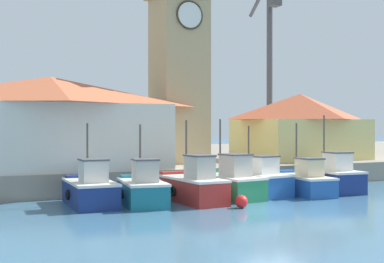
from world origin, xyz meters
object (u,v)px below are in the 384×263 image
(warehouse_right, at_px, (300,126))
(mooring_buoy, at_px, (241,202))
(fishing_boat_far_left, at_px, (90,190))
(fishing_boat_center, at_px, (255,181))
(fishing_boat_mid_right, at_px, (302,182))
(fishing_boat_mid_left, at_px, (227,183))
(fishing_boat_left_outer, at_px, (142,189))
(fishing_boat_left_inner, at_px, (192,186))
(port_crane_near, at_px, (269,86))
(clock_tower, at_px, (179,53))
(fishing_boat_right_inner, at_px, (330,178))
(warehouse_left, at_px, (51,122))

(warehouse_right, xyz_separation_m, mooring_buoy, (-12.38, -11.93, -3.58))
(fishing_boat_far_left, xyz_separation_m, fishing_boat_center, (9.22, -0.16, 0.00))
(fishing_boat_mid_right, bearing_deg, fishing_boat_mid_left, 174.43)
(fishing_boat_left_outer, xyz_separation_m, warehouse_right, (16.20, 9.01, 3.11))
(fishing_boat_left_inner, relative_size, port_crane_near, 0.29)
(fishing_boat_left_outer, distance_m, port_crane_near, 26.90)
(fishing_boat_mid_right, xyz_separation_m, clock_tower, (-3.44, 9.16, 8.16))
(mooring_buoy, bearing_deg, fishing_boat_right_inner, 21.90)
(fishing_boat_left_outer, relative_size, fishing_boat_right_inner, 0.96)
(fishing_boat_left_inner, relative_size, warehouse_left, 0.37)
(port_crane_near, relative_size, mooring_buoy, 27.35)
(fishing_boat_mid_right, bearing_deg, warehouse_right, 53.55)
(fishing_boat_right_inner, xyz_separation_m, warehouse_right, (4.44, 8.73, 3.06))
(mooring_buoy, bearing_deg, fishing_boat_left_outer, 142.61)
(fishing_boat_far_left, xyz_separation_m, port_crane_near, (21.51, 16.78, 6.81))
(warehouse_left, xyz_separation_m, mooring_buoy, (6.82, -10.15, -3.76))
(fishing_boat_mid_right, distance_m, mooring_buoy, 6.33)
(fishing_boat_center, distance_m, warehouse_right, 12.89)
(fishing_boat_left_outer, height_order, clock_tower, clock_tower)
(port_crane_near, bearing_deg, fishing_boat_right_inner, -113.09)
(clock_tower, bearing_deg, fishing_boat_center, -84.35)
(fishing_boat_far_left, distance_m, fishing_boat_left_inner, 5.06)
(mooring_buoy, bearing_deg, fishing_boat_far_left, 148.68)
(mooring_buoy, bearing_deg, warehouse_left, 123.88)
(fishing_boat_mid_right, relative_size, mooring_buoy, 7.79)
(warehouse_left, distance_m, port_crane_near, 24.72)
(fishing_boat_center, bearing_deg, fishing_boat_right_inner, -4.74)
(fishing_boat_mid_left, bearing_deg, fishing_boat_right_inner, -0.61)
(port_crane_near, bearing_deg, fishing_boat_left_outer, -137.39)
(fishing_boat_left_outer, bearing_deg, fishing_boat_left_inner, -3.66)
(fishing_boat_center, height_order, fishing_boat_mid_right, fishing_boat_mid_right)
(fishing_boat_left_outer, xyz_separation_m, port_crane_near, (19.15, 17.61, 6.81))
(fishing_boat_left_outer, height_order, fishing_boat_center, fishing_boat_left_outer)
(fishing_boat_right_inner, bearing_deg, fishing_boat_mid_left, 179.39)
(fishing_boat_center, bearing_deg, warehouse_right, 41.74)
(fishing_boat_right_inner, distance_m, port_crane_near, 20.03)
(fishing_boat_mid_right, xyz_separation_m, mooring_buoy, (-5.65, -2.82, -0.41))
(fishing_boat_left_outer, bearing_deg, port_crane_near, 42.61)
(fishing_boat_right_inner, relative_size, warehouse_right, 0.50)
(fishing_boat_left_outer, xyz_separation_m, fishing_boat_mid_right, (9.47, -0.10, -0.06))
(fishing_boat_far_left, distance_m, fishing_boat_right_inner, 14.12)
(fishing_boat_far_left, height_order, clock_tower, clock_tower)
(fishing_boat_center, bearing_deg, fishing_boat_left_inner, -168.76)
(fishing_boat_mid_right, distance_m, fishing_boat_right_inner, 2.32)
(fishing_boat_far_left, bearing_deg, fishing_boat_center, -0.99)
(fishing_boat_left_inner, distance_m, fishing_boat_mid_left, 2.35)
(fishing_boat_mid_right, distance_m, warehouse_left, 14.85)
(fishing_boat_mid_left, height_order, fishing_boat_right_inner, fishing_boat_right_inner)
(fishing_boat_right_inner, bearing_deg, fishing_boat_center, 175.26)
(fishing_boat_mid_left, xyz_separation_m, warehouse_right, (11.30, 8.66, 3.08))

